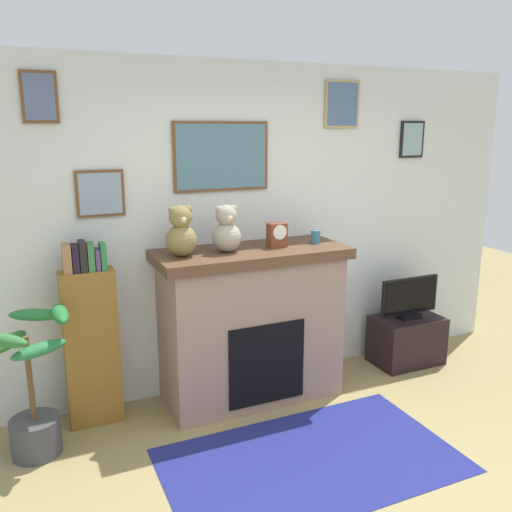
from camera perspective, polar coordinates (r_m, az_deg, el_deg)
back_wall at (r=4.39m, az=-1.26°, el=3.07°), size 5.20×0.15×2.60m
fireplace at (r=4.23m, az=-0.52°, el=-7.16°), size 1.47×0.64×1.21m
bookshelf at (r=4.02m, az=-17.09°, el=-8.60°), size 0.37×0.16×1.35m
potted_plant at (r=3.87m, az=-22.51°, el=-13.83°), size 0.56×0.59×0.98m
tv_stand at (r=5.14m, az=15.65°, el=-8.56°), size 0.61×0.40×0.43m
television at (r=5.01m, az=15.95°, el=-4.36°), size 0.59×0.14×0.37m
area_rug at (r=3.73m, az=5.88°, el=-20.73°), size 1.89×1.11×0.01m
candle_jar at (r=4.28m, az=6.34°, el=2.06°), size 0.07×0.07×0.10m
mantel_clock at (r=4.11m, az=2.23°, el=2.26°), size 0.14×0.10×0.18m
teddy_bear_cream at (r=3.82m, az=-7.95°, el=2.38°), size 0.23×0.23×0.36m
teddy_bear_brown at (r=3.93m, az=-3.15°, el=2.69°), size 0.22×0.22×0.35m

